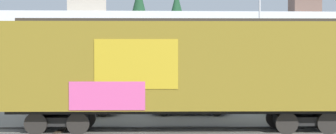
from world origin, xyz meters
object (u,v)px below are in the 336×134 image
Objects in this scene: parked_car_blue at (189,99)px; freight_car at (182,68)px; parked_car_black at (80,98)px; parked_car_green at (310,100)px; flagpole at (261,16)px.

freight_car is at bearing -98.16° from parked_car_blue.
freight_car is 3.42× the size of parked_car_blue.
freight_car is 7.68m from parked_car_black.
flagpole is at bearing 102.23° from parked_car_green.
freight_car is 3.23× the size of parked_car_green.
flagpole reaches higher than parked_car_green.
parked_car_black reaches higher than parked_car_green.
parked_car_green is (7.34, 4.57, -1.88)m from freight_car.
flagpole is 9.00m from parked_car_blue.
freight_car is 5.48m from parked_car_blue.
parked_car_blue is (-5.41, -4.99, -5.18)m from flagpole.
parked_car_blue is at bearing 175.50° from parked_car_green.
parked_car_black is at bearing 177.02° from parked_car_green.
freight_car is at bearing -44.55° from parked_car_black.
parked_car_black is at bearing -157.07° from flagpole.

